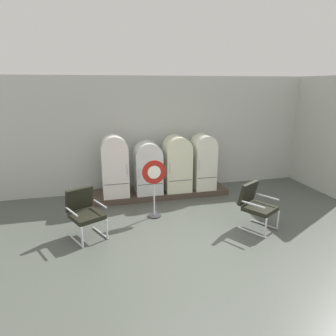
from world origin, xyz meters
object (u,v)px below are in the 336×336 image
at_px(refrigerator_1, 148,167).
at_px(armchair_left, 84,211).
at_px(refrigerator_0, 115,164).
at_px(refrigerator_2, 177,162).
at_px(refrigerator_3, 203,160).
at_px(sign_stand, 154,188).
at_px(armchair_right, 256,204).

distance_m(refrigerator_1, armchair_left, 2.49).
bearing_deg(refrigerator_1, refrigerator_0, -178.93).
height_order(refrigerator_2, refrigerator_3, refrigerator_3).
bearing_deg(armchair_left, refrigerator_3, 29.97).
height_order(refrigerator_1, refrigerator_2, refrigerator_2).
relative_size(refrigerator_1, sign_stand, 1.02).
distance_m(refrigerator_0, refrigerator_1, 0.89).
bearing_deg(refrigerator_3, armchair_left, -150.03).
bearing_deg(refrigerator_3, refrigerator_1, -179.46).
bearing_deg(armchair_left, refrigerator_2, 37.31).
distance_m(refrigerator_0, armchair_left, 2.03).
xyz_separation_m(refrigerator_3, sign_stand, (-1.67, -1.27, -0.24)).
height_order(armchair_right, sign_stand, sign_stand).
height_order(refrigerator_0, armchair_right, refrigerator_0).
height_order(refrigerator_0, refrigerator_1, refrigerator_0).
distance_m(refrigerator_2, refrigerator_3, 0.77).
bearing_deg(refrigerator_1, armchair_right, -50.83).
height_order(refrigerator_0, sign_stand, refrigerator_0).
bearing_deg(refrigerator_1, armchair_left, -131.68).
bearing_deg(refrigerator_0, refrigerator_1, 1.07).
bearing_deg(refrigerator_0, armchair_right, -39.82).
bearing_deg(sign_stand, refrigerator_0, 122.75).
height_order(refrigerator_2, sign_stand, refrigerator_2).
xyz_separation_m(refrigerator_0, sign_stand, (0.79, -1.24, -0.29)).
bearing_deg(refrigerator_3, refrigerator_2, 179.02).
bearing_deg(refrigerator_2, refrigerator_3, -0.98).
bearing_deg(refrigerator_0, refrigerator_2, 1.50).
bearing_deg(armchair_left, refrigerator_1, 48.32).
bearing_deg(refrigerator_2, armchair_left, -142.69).
bearing_deg(armchair_right, refrigerator_2, 114.75).
distance_m(refrigerator_1, sign_stand, 1.27).
bearing_deg(refrigerator_3, armchair_right, -82.16).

